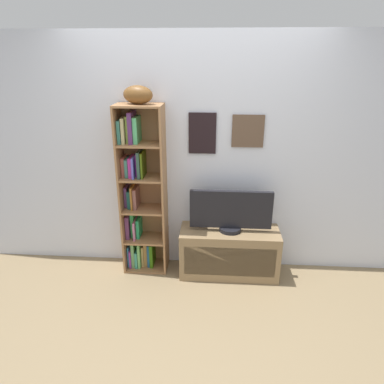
{
  "coord_description": "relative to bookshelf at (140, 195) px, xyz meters",
  "views": [
    {
      "loc": [
        0.21,
        -2.23,
        2.15
      ],
      "look_at": [
        -0.01,
        0.85,
        0.93
      ],
      "focal_mm": 32.44,
      "sensor_mm": 36.0,
      "label": 1
    }
  ],
  "objects": [
    {
      "name": "ground",
      "position": [
        0.55,
        -0.99,
        -0.85
      ],
      "size": [
        5.2,
        5.2,
        0.04
      ],
      "primitive_type": "cube",
      "color": "#836E4F"
    },
    {
      "name": "back_wall",
      "position": [
        0.55,
        0.14,
        0.36
      ],
      "size": [
        4.8,
        0.08,
        2.38
      ],
      "color": "silver",
      "rests_on": "ground"
    },
    {
      "name": "bookshelf",
      "position": [
        0.0,
        0.0,
        0.0
      ],
      "size": [
        0.45,
        0.29,
        1.74
      ],
      "color": "#9A6D45",
      "rests_on": "ground"
    },
    {
      "name": "football",
      "position": [
        0.04,
        -0.03,
        0.99
      ],
      "size": [
        0.33,
        0.25,
        0.17
      ],
      "primitive_type": "ellipsoid",
      "rotation": [
        0.0,
        0.0,
        -0.31
      ],
      "color": "brown",
      "rests_on": "bookshelf"
    },
    {
      "name": "tv_stand",
      "position": [
        0.92,
        -0.08,
        -0.58
      ],
      "size": [
        1.01,
        0.38,
        0.5
      ],
      "color": "olive",
      "rests_on": "ground"
    },
    {
      "name": "television",
      "position": [
        0.92,
        -0.08,
        -0.12
      ],
      "size": [
        0.81,
        0.22,
        0.43
      ],
      "color": "black",
      "rests_on": "tv_stand"
    }
  ]
}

